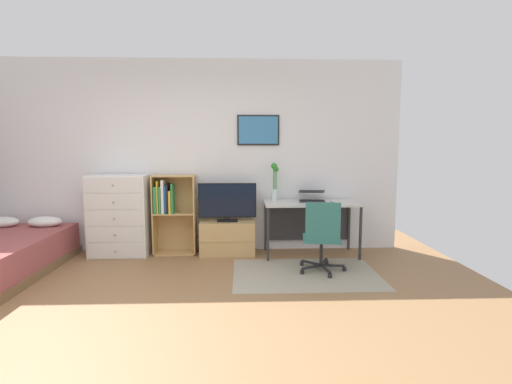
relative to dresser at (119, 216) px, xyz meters
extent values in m
plane|color=#936B44|center=(0.87, -2.15, -0.55)|extent=(7.20, 7.20, 0.00)
cube|color=white|center=(0.87, 0.28, 0.80)|extent=(6.12, 0.06, 2.70)
cube|color=black|center=(1.91, 0.23, 1.17)|extent=(0.59, 0.02, 0.42)
cube|color=teal|center=(1.91, 0.22, 1.17)|extent=(0.55, 0.01, 0.38)
cube|color=#9E937F|center=(2.42, -0.89, -0.55)|extent=(1.70, 1.20, 0.01)
ellipsoid|color=white|center=(-1.54, -0.06, -0.07)|extent=(0.44, 0.28, 0.14)
ellipsoid|color=white|center=(-0.97, -0.05, -0.07)|extent=(0.44, 0.28, 0.14)
cube|color=white|center=(0.00, 0.01, 0.00)|extent=(0.78, 0.42, 1.11)
cube|color=silver|center=(0.00, -0.21, -0.44)|extent=(0.74, 0.01, 0.20)
sphere|color=#A59E8C|center=(0.00, -0.23, -0.44)|extent=(0.03, 0.03, 0.03)
cube|color=silver|center=(0.00, -0.21, -0.22)|extent=(0.74, 0.01, 0.20)
sphere|color=#A59E8C|center=(0.00, -0.23, -0.22)|extent=(0.03, 0.03, 0.03)
cube|color=silver|center=(0.00, -0.21, 0.00)|extent=(0.74, 0.01, 0.20)
sphere|color=#A59E8C|center=(0.00, -0.23, 0.00)|extent=(0.03, 0.03, 0.03)
cube|color=silver|center=(0.00, -0.21, 0.22)|extent=(0.74, 0.01, 0.20)
sphere|color=#A59E8C|center=(0.00, -0.23, 0.22)|extent=(0.03, 0.03, 0.03)
cube|color=silver|center=(0.00, -0.21, 0.44)|extent=(0.74, 0.01, 0.20)
sphere|color=#A59E8C|center=(0.00, -0.23, 0.44)|extent=(0.03, 0.03, 0.03)
cube|color=tan|center=(0.46, 0.07, 0.00)|extent=(0.02, 0.30, 1.10)
cube|color=tan|center=(1.02, 0.07, 0.00)|extent=(0.02, 0.30, 1.10)
cube|color=tan|center=(0.74, 0.07, -0.55)|extent=(0.58, 0.30, 0.02)
cube|color=tan|center=(0.74, 0.07, 0.02)|extent=(0.54, 0.30, 0.02)
cube|color=tan|center=(0.74, 0.07, 0.54)|extent=(0.54, 0.30, 0.02)
cube|color=tan|center=(0.74, 0.21, 0.00)|extent=(0.58, 0.01, 1.10)
cube|color=#2D8C4C|center=(0.50, 0.03, 0.21)|extent=(0.04, 0.20, 0.37)
cube|color=gold|center=(0.53, 0.03, 0.25)|extent=(0.02, 0.21, 0.45)
cube|color=#2D8C4C|center=(0.56, 0.03, 0.21)|extent=(0.02, 0.20, 0.37)
cube|color=white|center=(0.60, 0.04, 0.26)|extent=(0.04, 0.22, 0.46)
cube|color=#1E519E|center=(0.64, 0.03, 0.22)|extent=(0.02, 0.20, 0.38)
cube|color=black|center=(0.66, 0.04, 0.23)|extent=(0.02, 0.22, 0.40)
cube|color=gold|center=(0.69, 0.01, 0.18)|extent=(0.03, 0.18, 0.31)
cube|color=#2D8C4C|center=(0.73, 0.02, 0.23)|extent=(0.02, 0.19, 0.41)
cube|color=tan|center=(1.47, 0.02, -0.32)|extent=(0.75, 0.40, 0.46)
cube|color=tan|center=(1.47, -0.19, -0.32)|extent=(0.75, 0.01, 0.02)
cube|color=black|center=(1.47, 0.00, -0.08)|extent=(0.28, 0.16, 0.02)
cube|color=black|center=(1.47, 0.00, -0.04)|extent=(0.06, 0.04, 0.05)
cube|color=black|center=(1.47, 0.00, 0.20)|extent=(0.80, 0.02, 0.48)
cube|color=black|center=(1.47, -0.02, 0.20)|extent=(0.77, 0.01, 0.45)
cube|color=silver|center=(2.62, -0.09, 0.17)|extent=(1.28, 0.60, 0.03)
cube|color=#2D2D30|center=(2.01, -0.36, -0.20)|extent=(0.03, 0.03, 0.71)
cube|color=#2D2D30|center=(3.23, -0.36, -0.20)|extent=(0.03, 0.03, 0.71)
cube|color=#2D2D30|center=(2.01, 0.19, -0.20)|extent=(0.03, 0.03, 0.71)
cube|color=#2D2D30|center=(3.23, 0.19, -0.20)|extent=(0.03, 0.03, 0.71)
cube|color=#2D2D30|center=(2.62, 0.21, -0.16)|extent=(1.22, 0.02, 0.50)
cylinder|color=#232326|center=(2.90, -0.81, -0.53)|extent=(0.05, 0.05, 0.05)
cube|color=#232326|center=(2.76, -0.79, -0.49)|extent=(0.28, 0.07, 0.02)
cylinder|color=#232326|center=(2.75, -0.51, -0.53)|extent=(0.05, 0.05, 0.05)
cube|color=#232326|center=(2.69, -0.64, -0.49)|extent=(0.15, 0.26, 0.02)
cylinder|color=#232326|center=(2.42, -0.57, -0.53)|extent=(0.05, 0.05, 0.05)
cube|color=#232326|center=(2.52, -0.67, -0.49)|extent=(0.22, 0.22, 0.02)
cylinder|color=#232326|center=(2.38, -0.89, -0.53)|extent=(0.05, 0.05, 0.05)
cube|color=#232326|center=(2.50, -0.83, -0.49)|extent=(0.26, 0.16, 0.02)
cylinder|color=#232326|center=(2.67, -1.04, -0.53)|extent=(0.05, 0.05, 0.05)
cube|color=#232326|center=(2.65, -0.90, -0.49)|extent=(0.08, 0.28, 0.02)
cylinder|color=#232326|center=(2.62, -0.77, -0.32)|extent=(0.04, 0.04, 0.30)
cube|color=#2D6B66|center=(2.62, -0.77, -0.16)|extent=(0.50, 0.50, 0.03)
cube|color=#2D6B66|center=(2.60, -0.96, 0.08)|extent=(0.40, 0.09, 0.45)
cube|color=#333338|center=(2.64, -0.05, 0.19)|extent=(0.38, 0.28, 0.01)
cube|color=black|center=(2.64, -0.06, 0.20)|extent=(0.35, 0.25, 0.00)
cube|color=#333338|center=(2.65, 0.10, 0.31)|extent=(0.37, 0.26, 0.07)
cube|color=#234C5B|center=(2.65, 0.09, 0.31)|extent=(0.35, 0.24, 0.06)
ellipsoid|color=silver|center=(2.91, -0.10, 0.20)|extent=(0.06, 0.10, 0.03)
cylinder|color=silver|center=(2.13, 0.08, 0.27)|extent=(0.09, 0.09, 0.16)
cylinder|color=#3D8438|center=(2.15, 0.08, 0.43)|extent=(0.01, 0.01, 0.39)
sphere|color=#308B2C|center=(2.15, 0.08, 0.62)|extent=(0.07, 0.07, 0.07)
cylinder|color=#3D8438|center=(2.14, 0.10, 0.45)|extent=(0.01, 0.01, 0.43)
sphere|color=#308B2C|center=(2.14, 0.10, 0.67)|extent=(0.07, 0.07, 0.07)
cylinder|color=#3D8438|center=(2.12, 0.09, 0.45)|extent=(0.01, 0.01, 0.44)
sphere|color=#308B2C|center=(2.12, 0.09, 0.68)|extent=(0.07, 0.07, 0.07)
cylinder|color=#3D8438|center=(2.12, 0.07, 0.45)|extent=(0.01, 0.01, 0.43)
sphere|color=#308B2C|center=(2.12, 0.07, 0.67)|extent=(0.07, 0.07, 0.07)
cylinder|color=#3D8438|center=(2.13, 0.07, 0.44)|extent=(0.01, 0.01, 0.41)
sphere|color=#308B2C|center=(2.13, 0.07, 0.64)|extent=(0.07, 0.07, 0.07)
camera|label=1|loc=(1.67, -5.25, 0.94)|focal=27.06mm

